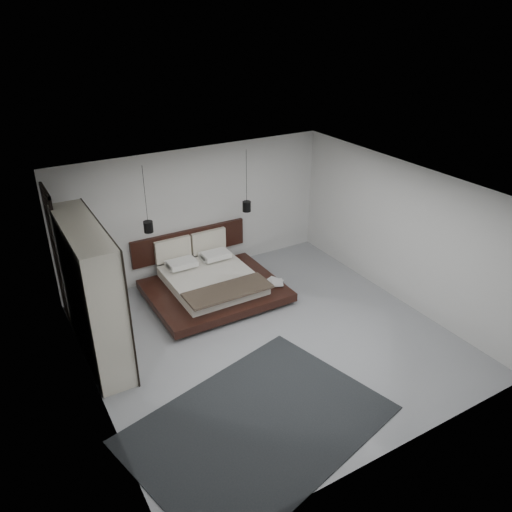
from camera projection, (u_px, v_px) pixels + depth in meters
floor at (268, 338)px, 8.98m from camera, size 6.00×6.00×0.00m
ceiling at (270, 190)px, 7.72m from camera, size 6.00×6.00×0.00m
wall_back at (196, 212)px, 10.66m from camera, size 6.00×0.00×6.00m
wall_front at (399, 371)px, 6.03m from camera, size 6.00×0.00×6.00m
wall_left at (87, 321)px, 7.00m from camera, size 0.00×6.00×6.00m
wall_right at (401, 233)px, 9.69m from camera, size 0.00×6.00×6.00m
lattice_screen at (58, 258)px, 8.96m from camera, size 0.05×0.90×2.60m
bed at (211, 282)px, 10.24m from camera, size 2.61×2.32×1.05m
book_lower at (272, 283)px, 10.24m from camera, size 0.34×0.38×0.03m
book_upper at (272, 283)px, 10.20m from camera, size 0.35×0.39×0.02m
pendant_left at (148, 227)px, 9.46m from camera, size 0.18×0.18×1.31m
pendant_right at (247, 206)px, 10.42m from camera, size 0.18×0.18×1.31m
wardrobe at (91, 292)px, 8.11m from camera, size 0.57×2.42×2.37m
rug at (259, 424)px, 7.12m from camera, size 4.03×3.30×0.02m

